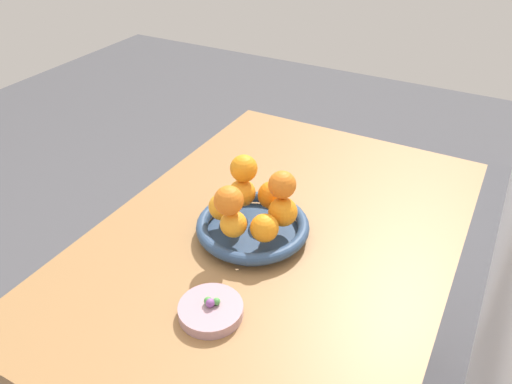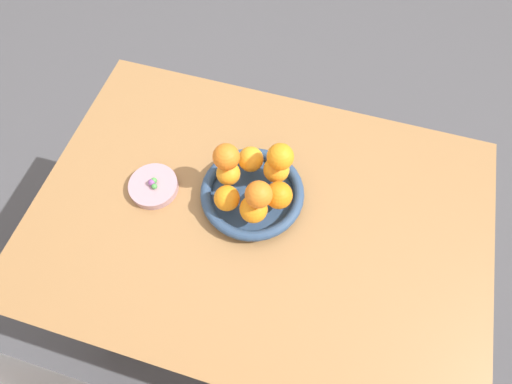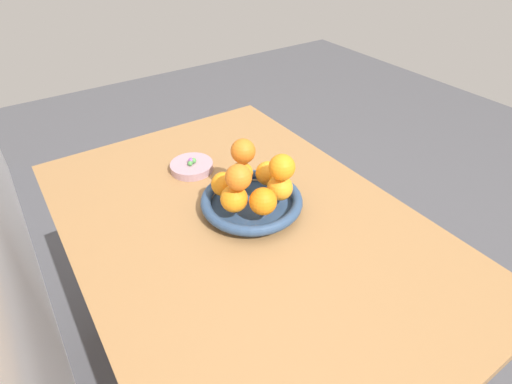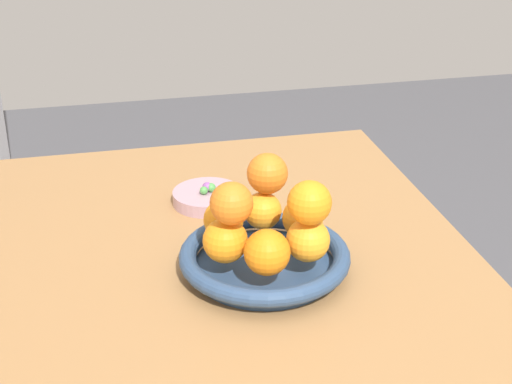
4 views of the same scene
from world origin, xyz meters
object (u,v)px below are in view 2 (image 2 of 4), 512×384
(candy_ball_2, at_px, (154,181))
(orange_3, at_px, (251,159))
(candy_ball_0, at_px, (154,186))
(orange_8, at_px, (280,157))
(orange_1, at_px, (279,195))
(fruit_bowl, at_px, (252,193))
(orange_2, at_px, (276,170))
(orange_0, at_px, (254,209))
(candy_ball_3, at_px, (152,181))
(dining_table, at_px, (259,230))
(candy_ball_1, at_px, (152,182))
(orange_4, at_px, (228,173))
(candy_dish, at_px, (154,185))
(orange_5, at_px, (227,198))
(orange_6, at_px, (259,195))
(orange_7, at_px, (226,157))

(candy_ball_2, bearing_deg, orange_3, -155.08)
(orange_3, relative_size, candy_ball_0, 4.35)
(orange_3, relative_size, orange_8, 1.00)
(orange_1, bearing_deg, candy_ball_2, 4.77)
(fruit_bowl, height_order, orange_2, orange_2)
(orange_0, xyz_separation_m, candy_ball_2, (0.26, -0.02, -0.04))
(candy_ball_3, bearing_deg, orange_8, -162.82)
(fruit_bowl, bearing_deg, orange_1, 169.37)
(orange_8, height_order, candy_ball_3, orange_8)
(dining_table, relative_size, orange_0, 17.14)
(candy_ball_3, bearing_deg, orange_1, -174.82)
(fruit_bowl, distance_m, orange_2, 0.08)
(orange_0, relative_size, candy_ball_1, 3.77)
(orange_4, bearing_deg, candy_ball_3, 16.14)
(orange_0, distance_m, orange_3, 0.13)
(candy_dish, bearing_deg, orange_0, 175.32)
(candy_ball_2, bearing_deg, fruit_bowl, -170.97)
(dining_table, distance_m, orange_0, 0.16)
(dining_table, relative_size, candy_ball_2, 69.04)
(dining_table, bearing_deg, orange_1, -138.37)
(orange_5, distance_m, candy_ball_1, 0.20)
(candy_ball_1, bearing_deg, orange_6, 177.88)
(fruit_bowl, distance_m, orange_1, 0.09)
(fruit_bowl, height_order, candy_ball_3, fruit_bowl)
(orange_1, relative_size, orange_8, 1.04)
(candy_dish, xyz_separation_m, candy_ball_0, (-0.01, 0.01, 0.02))
(orange_1, distance_m, orange_2, 0.07)
(orange_1, bearing_deg, dining_table, 41.63)
(orange_3, bearing_deg, orange_0, 109.37)
(dining_table, relative_size, fruit_bowl, 4.36)
(orange_2, xyz_separation_m, orange_5, (0.09, 0.10, -0.00))
(orange_4, distance_m, candy_ball_3, 0.19)
(orange_7, xyz_separation_m, candy_ball_3, (0.18, 0.06, -0.10))
(orange_7, relative_size, candy_ball_0, 4.37)
(orange_8, bearing_deg, fruit_bowl, 44.55)
(dining_table, height_order, orange_8, orange_8)
(candy_ball_1, distance_m, candy_ball_3, 0.00)
(dining_table, distance_m, orange_2, 0.19)
(orange_3, xyz_separation_m, orange_8, (-0.07, 0.01, 0.06))
(orange_2, height_order, orange_4, orange_2)
(orange_2, relative_size, orange_3, 1.01)
(orange_4, distance_m, candy_ball_1, 0.19)
(orange_1, relative_size, orange_7, 1.04)
(orange_4, bearing_deg, orange_0, 138.74)
(fruit_bowl, height_order, orange_1, orange_1)
(orange_3, xyz_separation_m, orange_5, (0.02, 0.12, -0.00))
(dining_table, distance_m, candy_ball_1, 0.30)
(orange_0, bearing_deg, orange_4, -41.26)
(orange_3, bearing_deg, candy_ball_2, 24.92)
(orange_8, bearing_deg, candy_dish, 17.14)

